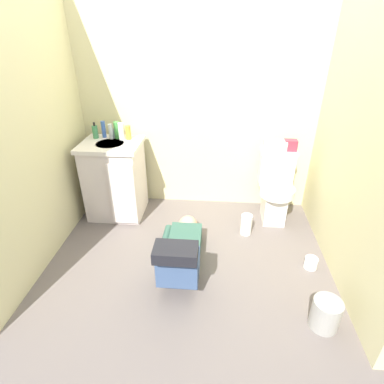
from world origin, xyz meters
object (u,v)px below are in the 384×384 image
Objects in this scene: bottle_clear at (111,131)px; vanity_cabinet at (115,179)px; tissue_box at (275,145)px; toilet_paper_roll at (311,263)px; faucet at (114,133)px; paper_towel_roll at (246,225)px; bottle_blue at (104,129)px; person_plumber at (182,252)px; bottle_amber at (128,133)px; toiletry_bag at (290,145)px; bottle_white at (121,131)px; trash_can at (325,314)px; bottle_green at (117,130)px; toilet at (275,188)px; soap_dispenser at (95,132)px.

vanity_cabinet is at bearing -77.72° from bottle_clear.
toilet_paper_roll is (0.27, -0.86, -0.75)m from tissue_box.
paper_towel_roll is (1.39, -0.43, -0.76)m from faucet.
vanity_cabinet is 0.53m from bottle_blue.
bottle_amber is at bearing 124.10° from person_plumber.
faucet reaches higher than toiletry_bag.
person_plumber is 1.35m from bottle_amber.
tissue_box is at bearing 58.12° from paper_towel_roll.
toilet_paper_roll is (1.76, -0.85, -0.84)m from bottle_amber.
toiletry_bag is at bearing 45.35° from paper_towel_roll.
faucet is 0.11m from bottle_white.
toilet_paper_roll is at bearing -24.61° from faucet.
trash_can is (0.21, -1.45, -0.69)m from tissue_box.
vanity_cabinet is 2.30m from trash_can.
trash_can is (1.82, -1.46, -0.79)m from bottle_green.
toilet reaches higher than person_plumber.
toiletry_bag is 1.13× the size of toilet_paper_roll.
bottle_clear is 0.06m from bottle_green.
bottle_green reaches higher than person_plumber.
bottle_amber is at bearing 176.93° from toilet.
vanity_cabinet is (-1.69, -0.04, 0.05)m from toilet.
toiletry_bag is at bearing 92.55° from trash_can.
bottle_green is at bearing 141.22° from trash_can.
faucet is 1.44m from person_plumber.
faucet is at bearing -7.63° from bottle_blue.
toilet is 1.69m from vanity_cabinet.
soap_dispenser is (-1.99, 0.00, 0.08)m from toiletry_bag.
trash_can is (0.06, -1.45, -0.69)m from toiletry_bag.
soap_dispenser is at bearing 165.45° from paper_towel_roll.
bottle_blue is 0.74× the size of trash_can.
bottle_blue is 0.27m from bottle_amber.
toilet_paper_roll is at bearing -20.94° from vanity_cabinet.
person_plumber is 1.45m from bottle_clear.
toiletry_bag is (0.10, 0.09, 0.44)m from toilet.
tissue_box is (1.65, -0.02, -0.07)m from faucet.
soap_dispenser is 1.17× the size of bottle_amber.
bottle_white is at bearing -4.30° from soap_dispenser.
bottle_green is at bearing 15.34° from bottle_clear.
soap_dispenser is at bearing 180.00° from toiletry_bag.
faucet is 2.49m from trash_can.
tissue_box is 1.33× the size of soap_dispenser.
bottle_amber is at bearing -10.16° from faucet.
faucet is 0.91× the size of toilet_paper_roll.
soap_dispenser is (-1.84, 0.00, 0.09)m from tissue_box.
faucet reaches higher than toilet_paper_roll.
paper_towel_roll is (-0.40, -0.41, -0.70)m from toiletry_bag.
toilet is at bearing -139.23° from toiletry_bag.
bottle_green is at bearing 170.65° from bottle_amber.
bottle_clear is 2.29m from toilet_paper_roll.
trash_can is at bearing -37.57° from bottle_clear.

